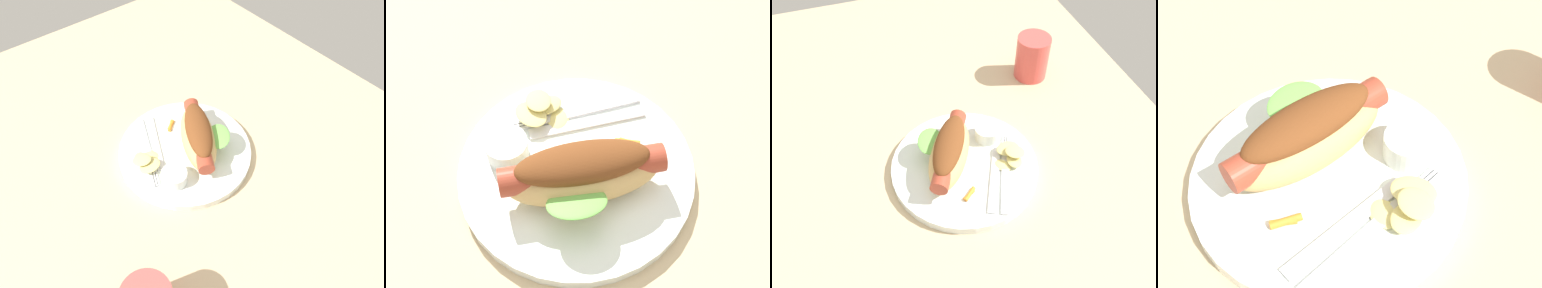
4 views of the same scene
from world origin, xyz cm
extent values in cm
cube|color=tan|center=(0.00, 0.00, -0.90)|extent=(120.00, 90.00, 1.80)
cylinder|color=white|center=(-4.00, -2.38, 0.80)|extent=(25.91, 25.91, 1.60)
ellipsoid|color=tan|center=(-2.84, -0.30, 4.31)|extent=(17.20, 13.43, 5.41)
cylinder|color=#A33D28|center=(-2.84, -0.30, 5.25)|extent=(16.18, 10.85, 3.01)
ellipsoid|color=brown|center=(-2.84, -0.30, 6.60)|extent=(14.31, 10.86, 3.15)
ellipsoid|color=#6BB74C|center=(-0.14, 2.51, 5.39)|extent=(7.40, 6.80, 1.72)
cylinder|color=white|center=(0.79, -8.50, 2.90)|extent=(4.69, 4.69, 2.60)
cube|color=silver|center=(-9.49, -7.77, 1.80)|extent=(13.30, 6.59, 0.40)
cube|color=silver|center=(-1.78, -11.56, 1.80)|extent=(3.06, 1.53, 0.40)
cube|color=silver|center=(-1.60, -11.14, 1.80)|extent=(3.06, 1.53, 0.40)
cube|color=silver|center=(-1.43, -10.73, 1.80)|extent=(3.06, 1.53, 0.40)
cube|color=silver|center=(-8.78, -6.11, 1.78)|extent=(13.06, 7.18, 0.36)
ellipsoid|color=#DACE7D|center=(-6.51, -8.62, 1.85)|extent=(4.10, 4.00, 0.50)
ellipsoid|color=#DACE7D|center=(-6.60, -10.71, 2.44)|extent=(3.63, 2.92, 0.70)
ellipsoid|color=#DACE7D|center=(-4.03, -10.53, 2.96)|extent=(3.36, 4.34, 0.66)
ellipsoid|color=#DACE7D|center=(-5.63, -11.18, 3.59)|extent=(4.25, 4.49, 0.77)
cylinder|color=orange|center=(-10.39, -1.06, 1.94)|extent=(2.44, 2.60, 0.69)
cylinder|color=orange|center=(-10.54, -0.88, 1.92)|extent=(1.76, 2.38, 0.64)
cylinder|color=#D84C47|center=(16.51, -24.67, 4.76)|extent=(7.03, 7.03, 9.51)
camera|label=1|loc=(30.80, -28.62, 56.20)|focal=33.31mm
camera|label=2|loc=(14.14, 19.63, 47.90)|focal=46.41mm
camera|label=3|loc=(-47.48, 12.76, 59.85)|focal=39.31mm
camera|label=4|loc=(-31.46, -15.27, 41.45)|focal=50.06mm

